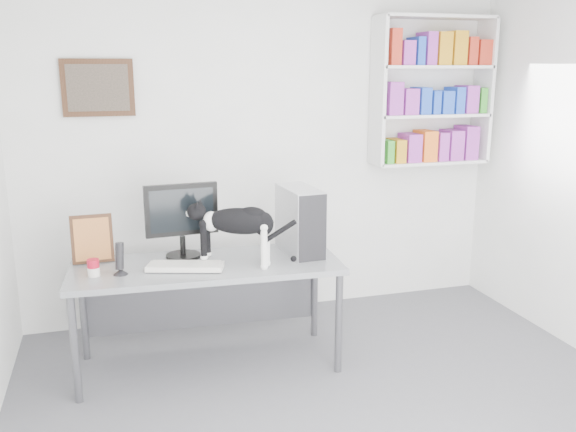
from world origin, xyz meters
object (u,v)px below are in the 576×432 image
Objects in this scene: desk at (208,315)px; cat at (237,236)px; keyboard at (186,266)px; pc_tower at (300,221)px; bookshelf at (432,91)px; monitor at (182,220)px; leaning_print at (92,238)px; soup_can at (93,268)px; speaker at (120,258)px.

desk is 2.70× the size of cat.
keyboard is 0.87m from pc_tower.
bookshelf is 2.32× the size of monitor.
leaning_print is at bearing 164.30° from desk.
desk is 0.68m from monitor.
pc_tower is (0.68, 0.06, 0.61)m from desk.
soup_can is at bearing -91.38° from leaning_print.
monitor is (-0.13, 0.18, 0.64)m from desk.
desk is 0.62m from cat.
monitor is 2.43× the size of speaker.
cat is (0.33, -0.28, -0.06)m from monitor.
pc_tower is (-1.39, -0.69, -0.86)m from bookshelf.
pc_tower is 1.26m from speaker.
pc_tower is 0.51m from cat.
soup_can reaches higher than keyboard.
keyboard is 1.05× the size of pc_tower.
bookshelf is at bearing 22.94° from desk.
bookshelf is 2.42m from monitor.
monitor is at bearing 21.67° from soup_can.
bookshelf is at bearing 10.36° from monitor.
bookshelf is 2.24m from cat.
leaning_print is 3.06× the size of soup_can.
desk is 16.23× the size of soup_can.
keyboard is at bearing -159.55° from bookshelf.
desk is 8.22× the size of speaker.
keyboard is (-0.15, -0.08, 0.40)m from desk.
leaning_print reaches higher than desk.
cat reaches higher than soup_can.
speaker is 0.33× the size of cat.
leaning_print is 0.51× the size of cat.
speaker is (-0.43, -0.25, -0.16)m from monitor.
pc_tower is 1.43m from soup_can.
monitor is 1.13× the size of pc_tower.
desk is 0.85m from soup_can.
monitor is at bearing 103.10° from keyboard.
soup_can is at bearing -179.22° from pc_tower.
desk is at bearing -178.86° from pc_tower.
pc_tower is at bearing 30.90° from speaker.
pc_tower is at bearing 4.56° from soup_can.
monitor is 0.67m from soup_can.
speaker is 0.17m from soup_can.
keyboard reaches higher than desk.
leaning_print is at bearing -169.87° from bookshelf.
bookshelf is at bearing 22.70° from pc_tower.
pc_tower is at bearing -153.51° from bookshelf.
bookshelf is 2.50× the size of keyboard.
soup_can is at bearing -163.98° from bookshelf.
bookshelf is 0.69× the size of desk.
bookshelf is 2.62× the size of pc_tower.
soup_can is at bearing -165.63° from keyboard.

